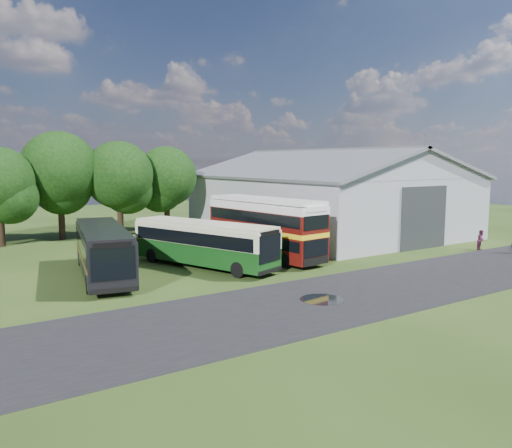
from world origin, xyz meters
TOP-DOWN VIEW (x-y plane):
  - ground at (0.00, 0.00)m, footprint 120.00×120.00m
  - asphalt_road at (3.00, -3.00)m, footprint 60.00×8.00m
  - puddle at (-1.50, -3.00)m, footprint 2.20×2.20m
  - storage_shed at (15.00, 15.98)m, footprint 18.80×24.80m
  - tree_mid at (-8.00, 24.80)m, footprint 6.80×6.80m
  - tree_right_a at (-3.00, 23.80)m, footprint 6.26×6.26m
  - tree_right_b at (2.00, 24.60)m, footprint 5.98×5.98m
  - shrub_front at (5.60, 6.00)m, footprint 1.70×1.70m
  - shrub_mid at (5.60, 8.00)m, footprint 1.60×1.60m
  - shrub_back at (5.60, 10.00)m, footprint 1.80×1.80m
  - bus_green_single at (-2.79, 7.40)m, footprint 6.01×11.02m
  - bus_maroon_double at (2.27, 7.66)m, footprint 3.71×10.36m
  - bus_dark_single at (-9.17, 8.23)m, footprint 4.59×11.30m
  - visitor_b at (18.34, 1.02)m, footprint 0.87×0.73m

SIDE VIEW (x-z plane):
  - ground at x=0.00m, z-range 0.00..0.00m
  - asphalt_road at x=3.00m, z-range -0.01..0.01m
  - puddle at x=-1.50m, z-range -0.01..0.01m
  - shrub_front at x=5.60m, z-range -0.85..0.85m
  - shrub_mid at x=5.60m, z-range -0.80..0.80m
  - shrub_back at x=5.60m, z-range -0.90..0.90m
  - visitor_b at x=18.34m, z-range 0.00..1.58m
  - bus_green_single at x=-2.79m, z-range 0.10..3.08m
  - bus_dark_single at x=-9.17m, z-range 0.10..3.14m
  - bus_maroon_double at x=2.27m, z-range 0.00..4.35m
  - storage_shed at x=15.00m, z-range 0.09..8.24m
  - tree_right_b at x=2.00m, z-range 1.21..9.66m
  - tree_right_a at x=-3.00m, z-range 1.27..10.10m
  - tree_mid at x=-8.00m, z-range 1.38..10.98m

